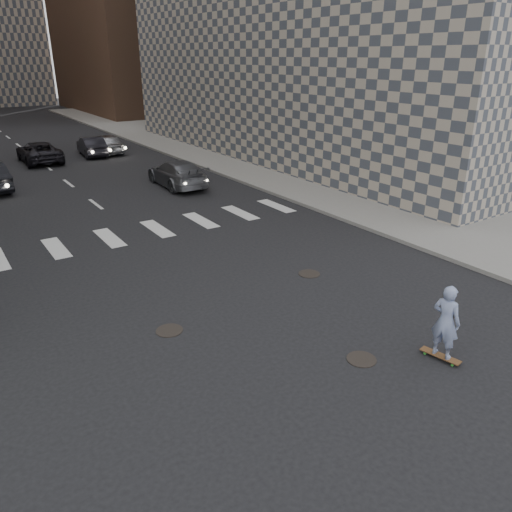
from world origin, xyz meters
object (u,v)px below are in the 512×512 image
(skateboarder, at_px, (446,322))
(traffic_car_b, at_px, (177,173))
(traffic_car_c, at_px, (39,152))
(traffic_car_e, at_px, (92,146))
(traffic_car_d, at_px, (106,144))

(skateboarder, distance_m, traffic_car_b, 18.71)
(traffic_car_c, distance_m, traffic_car_e, 3.60)
(traffic_car_b, height_order, traffic_car_c, traffic_car_b)
(traffic_car_d, distance_m, traffic_car_e, 1.22)
(traffic_car_c, height_order, traffic_car_d, traffic_car_d)
(traffic_car_b, relative_size, traffic_car_e, 1.19)
(traffic_car_e, bearing_deg, traffic_car_b, 101.04)
(skateboarder, xyz_separation_m, traffic_car_b, (2.04, 18.60, -0.29))
(skateboarder, distance_m, traffic_car_c, 29.62)
(traffic_car_c, xyz_separation_m, traffic_car_d, (4.74, 0.75, 0.03))
(traffic_car_c, relative_size, traffic_car_d, 1.18)
(skateboarder, height_order, traffic_car_c, skateboarder)
(skateboarder, bearing_deg, traffic_car_c, 84.22)
(traffic_car_e, bearing_deg, traffic_car_d, -159.14)
(traffic_car_b, distance_m, traffic_car_e, 11.38)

